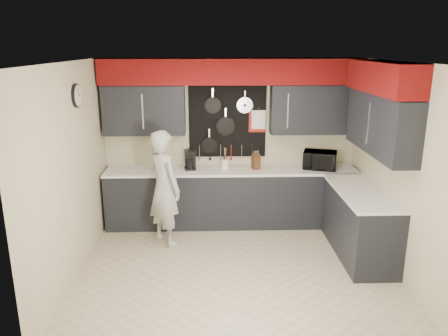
{
  "coord_description": "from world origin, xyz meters",
  "views": [
    {
      "loc": [
        -0.32,
        -5.1,
        2.79
      ],
      "look_at": [
        -0.14,
        0.5,
        1.2
      ],
      "focal_mm": 35.0,
      "sensor_mm": 36.0,
      "label": 1
    }
  ],
  "objects_px": {
    "utensil_crock": "(225,164)",
    "person": "(164,188)",
    "microwave": "(320,160)",
    "knife_block": "(256,162)",
    "coffee_maker": "(190,159)"
  },
  "relations": [
    {
      "from": "microwave",
      "to": "utensil_crock",
      "type": "height_order",
      "value": "microwave"
    },
    {
      "from": "knife_block",
      "to": "coffee_maker",
      "type": "xyz_separation_m",
      "value": [
        -1.02,
        0.04,
        0.04
      ]
    },
    {
      "from": "microwave",
      "to": "utensil_crock",
      "type": "xyz_separation_m",
      "value": [
        -1.48,
        0.03,
        -0.06
      ]
    },
    {
      "from": "coffee_maker",
      "to": "person",
      "type": "relative_size",
      "value": 0.18
    },
    {
      "from": "knife_block",
      "to": "coffee_maker",
      "type": "distance_m",
      "value": 1.02
    },
    {
      "from": "utensil_crock",
      "to": "person",
      "type": "distance_m",
      "value": 1.12
    },
    {
      "from": "microwave",
      "to": "coffee_maker",
      "type": "height_order",
      "value": "coffee_maker"
    },
    {
      "from": "knife_block",
      "to": "coffee_maker",
      "type": "bearing_deg",
      "value": 160.01
    },
    {
      "from": "microwave",
      "to": "person",
      "type": "relative_size",
      "value": 0.3
    },
    {
      "from": "coffee_maker",
      "to": "person",
      "type": "bearing_deg",
      "value": -126.89
    },
    {
      "from": "knife_block",
      "to": "person",
      "type": "bearing_deg",
      "value": -172.19
    },
    {
      "from": "microwave",
      "to": "knife_block",
      "type": "distance_m",
      "value": 1.0
    },
    {
      "from": "microwave",
      "to": "person",
      "type": "height_order",
      "value": "person"
    },
    {
      "from": "utensil_crock",
      "to": "person",
      "type": "height_order",
      "value": "person"
    },
    {
      "from": "microwave",
      "to": "knife_block",
      "type": "height_order",
      "value": "microwave"
    }
  ]
}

